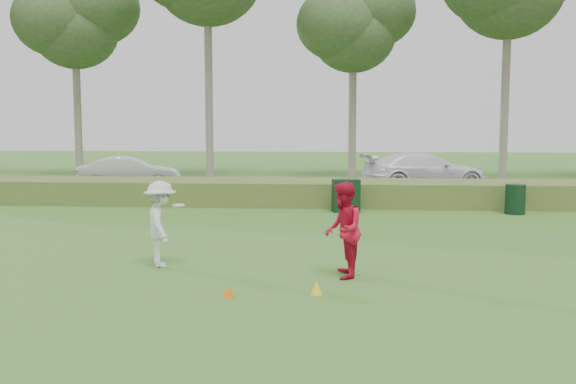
# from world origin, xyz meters

# --- Properties ---
(ground) EXTENTS (120.00, 120.00, 0.00)m
(ground) POSITION_xyz_m (0.00, 0.00, 0.00)
(ground) COLOR #326822
(ground) RESTS_ON ground
(reed_strip) EXTENTS (80.00, 3.00, 0.90)m
(reed_strip) POSITION_xyz_m (0.00, 12.00, 0.45)
(reed_strip) COLOR #4D6327
(reed_strip) RESTS_ON ground
(park_road) EXTENTS (80.00, 6.00, 0.06)m
(park_road) POSITION_xyz_m (0.00, 17.00, 0.03)
(park_road) COLOR #2D2D2D
(park_road) RESTS_ON ground
(tree_2) EXTENTS (6.50, 6.50, 12.00)m
(tree_2) POSITION_xyz_m (-14.00, 24.00, 8.97)
(tree_2) COLOR gray
(tree_2) RESTS_ON ground
(tree_4) EXTENTS (6.24, 6.24, 11.50)m
(tree_4) POSITION_xyz_m (2.00, 24.50, 8.59)
(tree_4) COLOR gray
(tree_4) RESTS_ON ground
(player_white) EXTENTS (1.08, 1.37, 1.85)m
(player_white) POSITION_xyz_m (-2.48, 0.77, 0.93)
(player_white) COLOR silver
(player_white) RESTS_ON ground
(player_red) EXTENTS (0.75, 0.95, 1.92)m
(player_red) POSITION_xyz_m (1.43, 0.08, 0.96)
(player_red) COLOR red
(player_red) RESTS_ON ground
(cone_orange) EXTENTS (0.21, 0.21, 0.23)m
(cone_orange) POSITION_xyz_m (-0.60, -1.57, 0.12)
(cone_orange) COLOR orange
(cone_orange) RESTS_ON ground
(cone_yellow) EXTENTS (0.22, 0.22, 0.24)m
(cone_yellow) POSITION_xyz_m (0.95, -1.25, 0.12)
(cone_yellow) COLOR yellow
(cone_yellow) RESTS_ON ground
(utility_cabinet) EXTENTS (1.02, 0.75, 1.15)m
(utility_cabinet) POSITION_xyz_m (1.56, 9.84, 0.57)
(utility_cabinet) COLOR black
(utility_cabinet) RESTS_ON ground
(trash_bin) EXTENTS (0.78, 0.78, 1.02)m
(trash_bin) POSITION_xyz_m (7.33, 9.77, 0.51)
(trash_bin) COLOR black
(trash_bin) RESTS_ON ground
(car_mid) EXTENTS (4.88, 2.70, 1.52)m
(car_mid) POSITION_xyz_m (-8.34, 16.13, 0.82)
(car_mid) COLOR silver
(car_mid) RESTS_ON park_road
(car_right) EXTENTS (6.22, 3.70, 1.69)m
(car_right) POSITION_xyz_m (5.29, 17.91, 0.90)
(car_right) COLOR white
(car_right) RESTS_ON park_road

